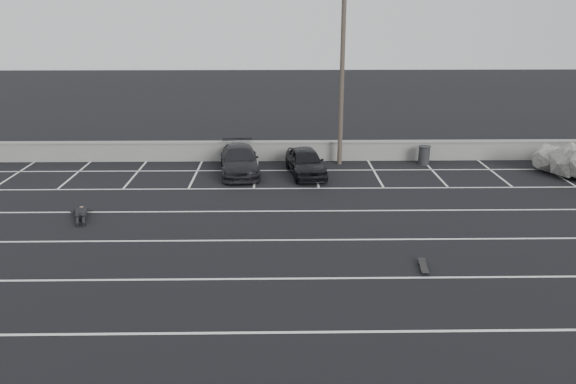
{
  "coord_description": "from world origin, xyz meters",
  "views": [
    {
      "loc": [
        -0.82,
        -15.53,
        7.95
      ],
      "look_at": [
        -0.48,
        5.47,
        1.0
      ],
      "focal_mm": 35.0,
      "sensor_mm": 36.0,
      "label": 1
    }
  ],
  "objects_px": {
    "skateboard": "(424,267)",
    "car_left": "(306,162)",
    "trash_bin": "(424,155)",
    "person": "(81,210)",
    "car_right": "(239,160)",
    "utility_pole": "(342,77)"
  },
  "relations": [
    {
      "from": "utility_pole",
      "to": "person",
      "type": "relative_size",
      "value": 3.61
    },
    {
      "from": "car_right",
      "to": "person",
      "type": "height_order",
      "value": "car_right"
    },
    {
      "from": "trash_bin",
      "to": "skateboard",
      "type": "relative_size",
      "value": 1.08
    },
    {
      "from": "car_left",
      "to": "person",
      "type": "xyz_separation_m",
      "value": [
        -9.21,
        -5.62,
        -0.44
      ]
    },
    {
      "from": "car_right",
      "to": "skateboard",
      "type": "relative_size",
      "value": 5.02
    },
    {
      "from": "person",
      "to": "skateboard",
      "type": "bearing_deg",
      "value": -38.39
    },
    {
      "from": "car_left",
      "to": "utility_pole",
      "type": "bearing_deg",
      "value": 37.84
    },
    {
      "from": "car_right",
      "to": "person",
      "type": "bearing_deg",
      "value": -141.04
    },
    {
      "from": "skateboard",
      "to": "car_left",
      "type": "bearing_deg",
      "value": 114.26
    },
    {
      "from": "trash_bin",
      "to": "person",
      "type": "relative_size",
      "value": 0.39
    },
    {
      "from": "person",
      "to": "car_left",
      "type": "bearing_deg",
      "value": 14.71
    },
    {
      "from": "trash_bin",
      "to": "skateboard",
      "type": "height_order",
      "value": "trash_bin"
    },
    {
      "from": "car_left",
      "to": "trash_bin",
      "type": "xyz_separation_m",
      "value": [
        6.35,
        1.89,
        -0.17
      ]
    },
    {
      "from": "car_left",
      "to": "car_right",
      "type": "distance_m",
      "value": 3.32
    },
    {
      "from": "person",
      "to": "utility_pole",
      "type": "bearing_deg",
      "value": 17.81
    },
    {
      "from": "trash_bin",
      "to": "car_left",
      "type": "bearing_deg",
      "value": -163.46
    },
    {
      "from": "car_left",
      "to": "person",
      "type": "bearing_deg",
      "value": -157.45
    },
    {
      "from": "trash_bin",
      "to": "person",
      "type": "distance_m",
      "value": 17.28
    },
    {
      "from": "car_left",
      "to": "car_right",
      "type": "xyz_separation_m",
      "value": [
        -3.29,
        0.39,
        -0.01
      ]
    },
    {
      "from": "car_right",
      "to": "person",
      "type": "xyz_separation_m",
      "value": [
        -5.92,
        -6.01,
        -0.43
      ]
    },
    {
      "from": "utility_pole",
      "to": "trash_bin",
      "type": "relative_size",
      "value": 9.15
    },
    {
      "from": "utility_pole",
      "to": "skateboard",
      "type": "height_order",
      "value": "utility_pole"
    }
  ]
}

